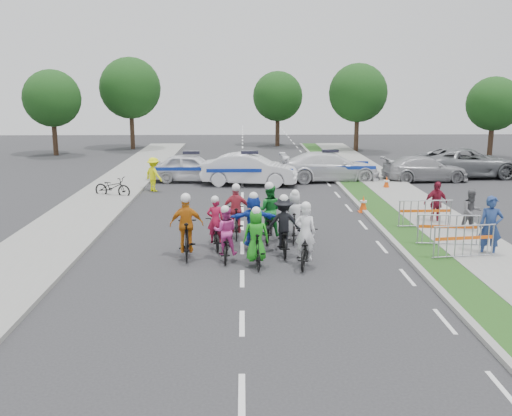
{
  "coord_description": "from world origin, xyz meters",
  "views": [
    {
      "loc": [
        0.04,
        -14.96,
        5.29
      ],
      "look_at": [
        0.48,
        4.1,
        1.1
      ],
      "focal_mm": 40.0,
      "sensor_mm": 36.0,
      "label": 1
    }
  ],
  "objects_px": {
    "rider_6": "(216,230)",
    "tree_2": "(494,104)",
    "barrier_2": "(425,215)",
    "tree_3": "(130,88)",
    "parked_bike": "(113,187)",
    "police_car_1": "(250,169)",
    "spectator_1": "(472,211)",
    "police_car_2": "(330,167)",
    "rider_1": "(256,243)",
    "marshal_hiviz": "(154,174)",
    "barrier_0": "(464,243)",
    "tree_0": "(52,98)",
    "rider_9": "(236,217)",
    "tree_4": "(278,96)",
    "barrier_1": "(448,231)",
    "tree_1": "(358,93)",
    "rider_7": "(294,221)",
    "rider_0": "(305,244)",
    "police_car_0": "(192,168)",
    "civilian_sedan": "(425,169)",
    "cone_0": "(363,204)",
    "cone_1": "(386,183)",
    "civilian_suv": "(467,163)",
    "spectator_2": "(436,203)",
    "rider_5": "(254,226)",
    "rider_2": "(225,239)",
    "rider_8": "(269,219)",
    "spectator_0": "(491,227)"
  },
  "relations": [
    {
      "from": "barrier_0",
      "to": "tree_4",
      "type": "bearing_deg",
      "value": 96.49
    },
    {
      "from": "rider_0",
      "to": "spectator_0",
      "type": "xyz_separation_m",
      "value": [
        5.79,
        0.68,
        0.32
      ]
    },
    {
      "from": "barrier_1",
      "to": "tree_1",
      "type": "relative_size",
      "value": 0.29
    },
    {
      "from": "barrier_1",
      "to": "tree_2",
      "type": "relative_size",
      "value": 0.35
    },
    {
      "from": "tree_3",
      "to": "civilian_suv",
      "type": "bearing_deg",
      "value": -34.17
    },
    {
      "from": "cone_1",
      "to": "rider_5",
      "type": "bearing_deg",
      "value": -123.46
    },
    {
      "from": "rider_6",
      "to": "barrier_2",
      "type": "height_order",
      "value": "rider_6"
    },
    {
      "from": "rider_2",
      "to": "police_car_0",
      "type": "xyz_separation_m",
      "value": [
        -2.27,
        14.22,
        0.12
      ]
    },
    {
      "from": "tree_2",
      "to": "tree_4",
      "type": "relative_size",
      "value": 0.92
    },
    {
      "from": "rider_0",
      "to": "police_car_0",
      "type": "xyz_separation_m",
      "value": [
        -4.63,
        14.82,
        0.12
      ]
    },
    {
      "from": "spectator_1",
      "to": "tree_1",
      "type": "xyz_separation_m",
      "value": [
        0.77,
        25.23,
        3.75
      ]
    },
    {
      "from": "rider_5",
      "to": "barrier_2",
      "type": "height_order",
      "value": "rider_5"
    },
    {
      "from": "cone_0",
      "to": "barrier_0",
      "type": "bearing_deg",
      "value": -76.4
    },
    {
      "from": "rider_1",
      "to": "marshal_hiviz",
      "type": "relative_size",
      "value": 1.07
    },
    {
      "from": "marshal_hiviz",
      "to": "parked_bike",
      "type": "bearing_deg",
      "value": 84.07
    },
    {
      "from": "rider_1",
      "to": "rider_5",
      "type": "relative_size",
      "value": 0.94
    },
    {
      "from": "rider_9",
      "to": "marshal_hiviz",
      "type": "relative_size",
      "value": 1.14
    },
    {
      "from": "civilian_sedan",
      "to": "spectator_1",
      "type": "distance_m",
      "value": 11.24
    },
    {
      "from": "rider_7",
      "to": "barrier_1",
      "type": "height_order",
      "value": "rider_7"
    },
    {
      "from": "barrier_2",
      "to": "tree_3",
      "type": "relative_size",
      "value": 0.27
    },
    {
      "from": "rider_8",
      "to": "parked_bike",
      "type": "distance_m",
      "value": 10.41
    },
    {
      "from": "police_car_2",
      "to": "tree_2",
      "type": "distance_m",
      "value": 16.83
    },
    {
      "from": "rider_8",
      "to": "spectator_2",
      "type": "height_order",
      "value": "rider_8"
    },
    {
      "from": "police_car_2",
      "to": "barrier_1",
      "type": "relative_size",
      "value": 2.73
    },
    {
      "from": "rider_7",
      "to": "spectator_2",
      "type": "distance_m",
      "value": 5.98
    },
    {
      "from": "rider_5",
      "to": "rider_2",
      "type": "bearing_deg",
      "value": 47.56
    },
    {
      "from": "police_car_0",
      "to": "rider_1",
      "type": "bearing_deg",
      "value": -161.48
    },
    {
      "from": "cone_0",
      "to": "cone_1",
      "type": "xyz_separation_m",
      "value": [
        2.23,
        5.08,
        0.0
      ]
    },
    {
      "from": "barrier_2",
      "to": "tree_3",
      "type": "xyz_separation_m",
      "value": [
        -15.7,
        26.78,
        4.33
      ]
    },
    {
      "from": "rider_8",
      "to": "cone_0",
      "type": "bearing_deg",
      "value": -126.42
    },
    {
      "from": "cone_0",
      "to": "tree_0",
      "type": "height_order",
      "value": "tree_0"
    },
    {
      "from": "civilian_sedan",
      "to": "rider_8",
      "type": "bearing_deg",
      "value": 138.87
    },
    {
      "from": "civilian_sedan",
      "to": "tree_2",
      "type": "bearing_deg",
      "value": -41.71
    },
    {
      "from": "police_car_1",
      "to": "barrier_1",
      "type": "distance_m",
      "value": 13.54
    },
    {
      "from": "rider_7",
      "to": "tree_1",
      "type": "distance_m",
      "value": 27.43
    },
    {
      "from": "parked_bike",
      "to": "police_car_1",
      "type": "bearing_deg",
      "value": -44.86
    },
    {
      "from": "spectator_2",
      "to": "spectator_0",
      "type": "bearing_deg",
      "value": -97.17
    },
    {
      "from": "barrier_0",
      "to": "barrier_1",
      "type": "distance_m",
      "value": 1.38
    },
    {
      "from": "civilian_sedan",
      "to": "parked_bike",
      "type": "distance_m",
      "value": 16.72
    },
    {
      "from": "rider_6",
      "to": "tree_1",
      "type": "xyz_separation_m",
      "value": [
        9.87,
        26.91,
        3.96
      ]
    },
    {
      "from": "barrier_0",
      "to": "tree_0",
      "type": "height_order",
      "value": "tree_0"
    },
    {
      "from": "spectator_1",
      "to": "tree_2",
      "type": "xyz_separation_m",
      "value": [
        9.77,
        21.23,
        3.04
      ]
    },
    {
      "from": "rider_6",
      "to": "tree_2",
      "type": "relative_size",
      "value": 0.31
    },
    {
      "from": "rider_8",
      "to": "cone_1",
      "type": "relative_size",
      "value": 2.97
    },
    {
      "from": "barrier_0",
      "to": "rider_8",
      "type": "bearing_deg",
      "value": 156.52
    },
    {
      "from": "police_car_2",
      "to": "tree_3",
      "type": "xyz_separation_m",
      "value": [
        -13.8,
        16.0,
        4.09
      ]
    },
    {
      "from": "rider_8",
      "to": "police_car_0",
      "type": "relative_size",
      "value": 0.46
    },
    {
      "from": "police_car_2",
      "to": "spectator_0",
      "type": "relative_size",
      "value": 2.84
    },
    {
      "from": "rider_7",
      "to": "tree_2",
      "type": "xyz_separation_m",
      "value": [
        16.22,
        22.19,
        3.13
      ]
    },
    {
      "from": "spectator_2",
      "to": "rider_5",
      "type": "bearing_deg",
      "value": -166.75
    }
  ]
}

